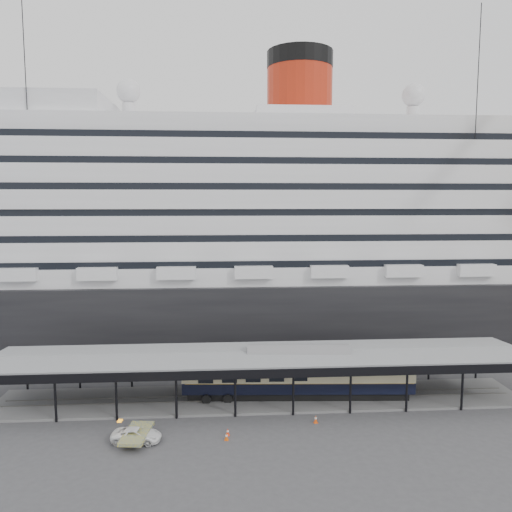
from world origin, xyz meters
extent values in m
plane|color=#3B3B3E|center=(0.00, 0.00, 0.00)|extent=(200.00, 200.00, 0.00)
cube|color=black|center=(0.00, 32.00, 5.00)|extent=(130.00, 30.00, 10.00)
cylinder|color=#AC230D|center=(8.00, 32.00, 37.40)|extent=(10.00, 10.00, 9.00)
cylinder|color=black|center=(8.00, 32.00, 42.65)|extent=(10.10, 10.10, 2.50)
sphere|color=silver|center=(-18.00, 32.00, 37.70)|extent=(3.60, 3.60, 3.60)
sphere|color=silver|center=(26.00, 32.00, 37.70)|extent=(3.60, 3.60, 3.60)
cube|color=slate|center=(0.00, 5.00, 0.12)|extent=(56.00, 8.00, 0.24)
cube|color=slate|center=(0.00, 4.28, 0.28)|extent=(54.00, 0.08, 0.10)
cube|color=slate|center=(0.00, 5.72, 0.28)|extent=(54.00, 0.08, 0.10)
cube|color=black|center=(0.00, 0.50, 4.45)|extent=(56.00, 0.18, 0.90)
cube|color=black|center=(0.00, 9.50, 4.45)|extent=(56.00, 0.18, 0.90)
cube|color=slate|center=(0.00, 5.00, 5.18)|extent=(56.00, 9.00, 0.24)
cylinder|color=black|center=(-29.22, 21.75, 23.60)|extent=(0.12, 0.12, 47.21)
cylinder|color=black|center=(30.26, 20.24, 23.60)|extent=(0.12, 0.12, 47.21)
imported|color=white|center=(-11.76, -3.69, 0.61)|extent=(4.59, 2.52, 1.22)
cube|color=black|center=(3.95, 5.00, 0.63)|extent=(23.56, 4.07, 0.78)
cube|color=black|center=(3.95, 5.00, 1.64)|extent=(24.70, 4.58, 1.23)
cube|color=beige|center=(3.95, 5.00, 2.97)|extent=(24.70, 4.62, 1.45)
cube|color=black|center=(3.95, 5.00, 3.92)|extent=(24.70, 4.58, 0.45)
cube|color=#F6320D|center=(-3.68, -3.04, 0.01)|extent=(0.42, 0.42, 0.03)
cone|color=#F6320D|center=(-3.68, -3.04, 0.34)|extent=(0.35, 0.35, 0.64)
cylinder|color=white|center=(-3.68, -3.04, 0.40)|extent=(0.21, 0.21, 0.13)
cube|color=#D4520B|center=(-3.81, -3.92, 0.01)|extent=(0.39, 0.39, 0.03)
cone|color=#D4520B|center=(-3.81, -3.92, 0.36)|extent=(0.33, 0.33, 0.68)
cylinder|color=white|center=(-3.81, -3.92, 0.42)|extent=(0.22, 0.22, 0.13)
cube|color=#EA4D0D|center=(4.81, -1.02, 0.02)|extent=(0.45, 0.45, 0.03)
cone|color=#EA4D0D|center=(4.81, -1.02, 0.39)|extent=(0.38, 0.38, 0.74)
cylinder|color=white|center=(4.81, -1.02, 0.46)|extent=(0.24, 0.24, 0.14)
camera|label=1|loc=(-4.03, -46.47, 21.33)|focal=35.00mm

